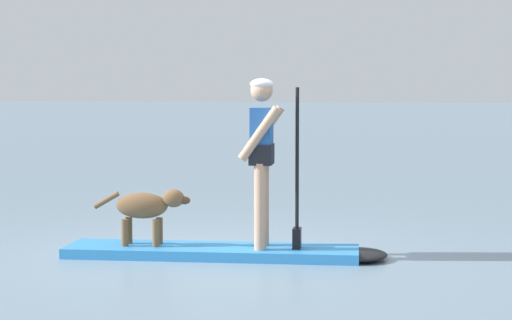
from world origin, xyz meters
The scene contains 4 objects.
ground_plane centered at (0.00, 0.00, 0.00)m, with size 400.00×400.00×0.00m, color gray.
paddleboard centered at (0.21, 0.08, 0.05)m, with size 3.23×1.68×0.10m.
person_paddler centered at (0.49, 0.18, 1.07)m, with size 0.67×0.58×1.67m.
dog centered at (-0.62, -0.22, 0.48)m, with size 0.95×0.41×0.57m.
Camera 1 is at (4.19, -7.45, 1.60)m, focal length 60.66 mm.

